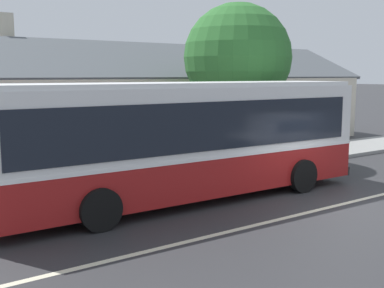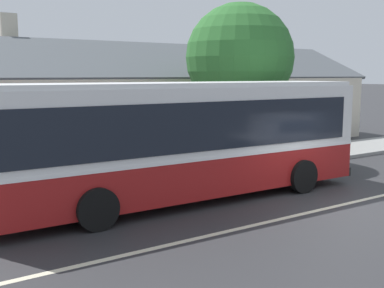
{
  "view_description": "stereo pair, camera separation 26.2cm",
  "coord_description": "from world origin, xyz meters",
  "views": [
    {
      "loc": [
        -10.44,
        -8.04,
        3.51
      ],
      "look_at": [
        -1.97,
        3.92,
        1.39
      ],
      "focal_mm": 45.0,
      "sensor_mm": 36.0,
      "label": 1
    },
    {
      "loc": [
        -10.22,
        -8.19,
        3.51
      ],
      "look_at": [
        -1.97,
        3.92,
        1.39
      ],
      "focal_mm": 45.0,
      "sensor_mm": 36.0,
      "label": 2
    }
  ],
  "objects": [
    {
      "name": "community_building",
      "position": [
        1.55,
        13.06,
        1.8
      ],
      "size": [
        23.83,
        8.12,
        6.12
      ],
      "color": "beige",
      "rests_on": "ground"
    },
    {
      "name": "street_tree_primary",
      "position": [
        2.22,
        6.7,
        4.17
      ],
      "size": [
        4.28,
        4.28,
        6.32
      ],
      "color": "#4C3828",
      "rests_on": "ground"
    },
    {
      "name": "transit_bus",
      "position": [
        -2.96,
        2.9,
        1.77
      ],
      "size": [
        11.25,
        2.94,
        3.3
      ],
      "color": "maroon",
      "rests_on": "ground"
    },
    {
      "name": "sidewalk_far",
      "position": [
        0.0,
        6.0,
        0.07
      ],
      "size": [
        60.0,
        3.0,
        0.15
      ],
      "primitive_type": "cube",
      "color": "gray",
      "rests_on": "ground"
    },
    {
      "name": "lane_divider_stripe",
      "position": [
        0.0,
        0.0,
        0.0
      ],
      "size": [
        60.0,
        0.16,
        0.01
      ],
      "primitive_type": "cube",
      "color": "beige",
      "rests_on": "ground"
    },
    {
      "name": "ground_plane",
      "position": [
        0.0,
        0.0,
        0.0
      ],
      "size": [
        300.0,
        300.0,
        0.0
      ],
      "primitive_type": "plane",
      "color": "#2D2D30"
    }
  ]
}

